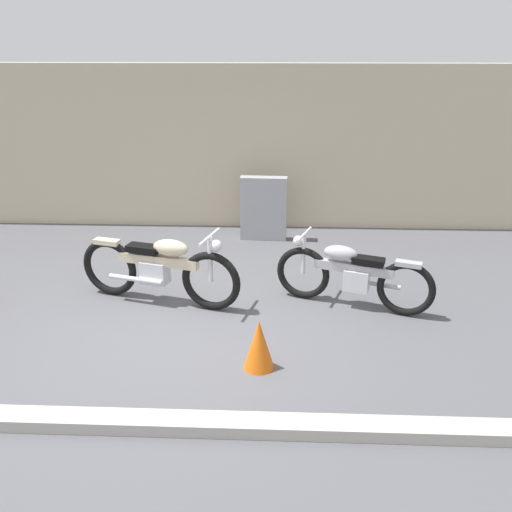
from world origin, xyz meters
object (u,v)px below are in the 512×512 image
traffic_cone (259,344)px  motorcycle_silver (352,275)px  motorcycle_cream (160,268)px  stone_marker (264,208)px

traffic_cone → motorcycle_silver: bearing=52.6°
traffic_cone → motorcycle_silver: size_ratio=0.28×
motorcycle_cream → stone_marker: bearing=78.4°
traffic_cone → motorcycle_silver: (1.12, 1.47, 0.16)m
motorcycle_silver → motorcycle_cream: 2.46m
motorcycle_cream → motorcycle_silver: bearing=15.0°
traffic_cone → motorcycle_cream: motorcycle_cream is taller
motorcycle_silver → stone_marker: bearing=-45.1°
motorcycle_silver → motorcycle_cream: size_ratio=0.89×
motorcycle_silver → motorcycle_cream: bearing=19.1°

